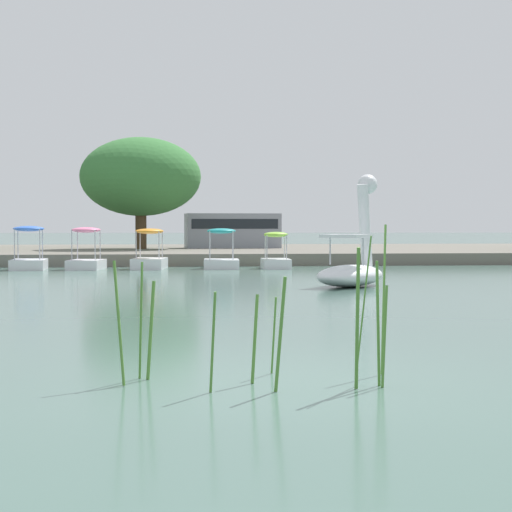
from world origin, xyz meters
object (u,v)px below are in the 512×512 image
(swan_boat, at_px, (352,264))
(tree_sapling_by_fence, at_px, (141,177))
(pedal_boat_lime, at_px, (276,257))
(pedal_boat_blue, at_px, (29,256))
(parked_van, at_px, (232,229))
(pedal_boat_pink, at_px, (86,256))
(pedal_boat_teal, at_px, (221,257))
(pedal_boat_orange, at_px, (149,256))

(swan_boat, height_order, tree_sapling_by_fence, tree_sapling_by_fence)
(pedal_boat_lime, relative_size, pedal_boat_blue, 0.95)
(pedal_boat_blue, bearing_deg, parked_van, 54.26)
(swan_boat, bearing_deg, pedal_boat_lime, 93.48)
(tree_sapling_by_fence, height_order, parked_van, tree_sapling_by_fence)
(swan_boat, xyz_separation_m, parked_van, (-1.23, 22.15, 0.83))
(pedal_boat_pink, height_order, tree_sapling_by_fence, tree_sapling_by_fence)
(pedal_boat_pink, bearing_deg, parked_van, 61.66)
(pedal_boat_pink, bearing_deg, swan_boat, -53.60)
(pedal_boat_lime, height_order, tree_sapling_by_fence, tree_sapling_by_fence)
(pedal_boat_blue, distance_m, parked_van, 14.49)
(pedal_boat_teal, distance_m, pedal_boat_orange, 2.66)
(swan_boat, distance_m, pedal_boat_pink, 12.83)
(pedal_boat_lime, height_order, pedal_boat_orange, pedal_boat_orange)
(pedal_boat_orange, xyz_separation_m, pedal_boat_pink, (-2.29, -0.16, 0.03))
(pedal_boat_orange, distance_m, pedal_boat_blue, 4.36)
(parked_van, bearing_deg, pedal_boat_teal, -96.96)
(tree_sapling_by_fence, bearing_deg, pedal_boat_blue, -110.77)
(pedal_boat_lime, distance_m, tree_sapling_by_fence, 12.11)
(tree_sapling_by_fence, distance_m, parked_van, 5.38)
(pedal_boat_orange, xyz_separation_m, pedal_boat_blue, (-4.36, -0.07, 0.04))
(pedal_boat_blue, relative_size, tree_sapling_by_fence, 0.25)
(pedal_boat_blue, relative_size, parked_van, 0.43)
(pedal_boat_teal, relative_size, pedal_boat_pink, 1.05)
(pedal_boat_teal, distance_m, tree_sapling_by_fence, 11.26)
(swan_boat, xyz_separation_m, pedal_boat_orange, (-5.32, 10.48, -0.13))
(swan_boat, relative_size, pedal_boat_blue, 1.45)
(swan_boat, bearing_deg, pedal_boat_blue, 132.88)
(pedal_boat_teal, bearing_deg, pedal_boat_lime, -4.09)
(swan_boat, height_order, pedal_boat_pink, swan_boat)
(pedal_boat_blue, distance_m, tree_sapling_by_fence, 11.55)
(pedal_boat_orange, height_order, parked_van, parked_van)
(swan_boat, relative_size, tree_sapling_by_fence, 0.36)
(parked_van, bearing_deg, pedal_boat_pink, -118.34)
(pedal_boat_pink, relative_size, pedal_boat_blue, 0.98)
(pedal_boat_teal, relative_size, tree_sapling_by_fence, 0.26)
(pedal_boat_pink, height_order, parked_van, parked_van)
(pedal_boat_teal, bearing_deg, pedal_boat_blue, -179.38)
(pedal_boat_lime, bearing_deg, parked_van, 92.92)
(pedal_boat_lime, xyz_separation_m, parked_van, (-0.60, 11.80, 1.01))
(pedal_boat_orange, bearing_deg, pedal_boat_teal, 0.21)
(pedal_boat_orange, distance_m, pedal_boat_pink, 2.30)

